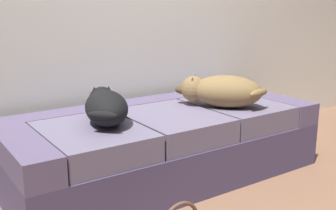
% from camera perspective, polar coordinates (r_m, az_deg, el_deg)
% --- Properties ---
extents(couch, '(2.06, 0.89, 0.45)m').
position_cam_1_polar(couch, '(2.74, -0.60, -5.44)').
color(couch, '#4A4062').
rests_on(couch, ground).
extents(dog_dark, '(0.36, 0.56, 0.20)m').
position_cam_1_polar(dog_dark, '(2.41, -8.73, -0.16)').
color(dog_dark, black).
rests_on(dog_dark, couch).
extents(dog_tan, '(0.52, 0.56, 0.22)m').
position_cam_1_polar(dog_tan, '(2.78, 7.40, 1.98)').
color(dog_tan, olive).
rests_on(dog_tan, couch).
extents(tv_remote, '(0.07, 0.16, 0.02)m').
position_cam_1_polar(tv_remote, '(3.34, 12.17, 2.02)').
color(tv_remote, black).
rests_on(tv_remote, couch).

